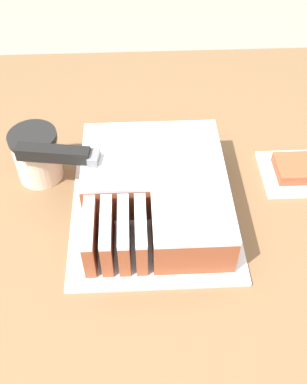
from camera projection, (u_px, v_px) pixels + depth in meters
The scene contains 7 objects.
countertop at pixel (173, 357), 1.05m from camera, with size 1.40×1.10×0.95m.
cake_board at pixel (154, 208), 0.74m from camera, with size 0.27×0.30×0.01m.
cake at pixel (157, 189), 0.71m from camera, with size 0.22×0.26×0.07m.
knife at pixel (78, 156), 0.70m from camera, with size 0.32×0.07×0.02m.
coffee_cup at pixel (37, 155), 0.76m from camera, with size 0.08×0.08×0.09m.
paper_napkin at pixel (293, 173), 0.79m from camera, with size 0.11×0.11×0.01m.
brownie at pixel (295, 168), 0.78m from camera, with size 0.07×0.07×0.02m.
Camera 1 is at (-0.07, -0.42, 1.52)m, focal length 42.00 mm.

